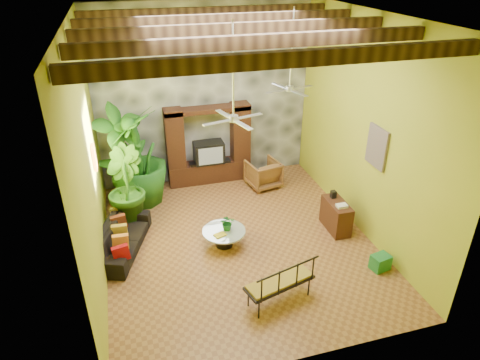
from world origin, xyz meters
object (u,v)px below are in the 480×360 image
object	(u,v)px
ceiling_fan_back	(290,80)
tall_plant_c	(138,157)
tall_plant_a	(123,155)
iron_bench	(281,281)
ceiling_fan_front	(233,108)
sofa	(121,239)
green_bin	(380,262)
tall_plant_b	(124,187)
coffee_table	(224,236)
entertainment_center	(209,151)
wicker_armchair	(263,174)
side_console	(336,216)

from	to	relation	value
ceiling_fan_back	tall_plant_c	bearing A→B (deg)	160.64
tall_plant_a	iron_bench	xyz separation A→B (m)	(2.60, -4.80, -0.81)
ceiling_fan_front	sofa	bearing A→B (deg)	162.28
ceiling_fan_back	tall_plant_c	xyz separation A→B (m)	(-3.61, 1.27, -2.09)
tall_plant_c	green_bin	world-z (taller)	tall_plant_c
tall_plant_b	coffee_table	world-z (taller)	tall_plant_b
entertainment_center	ceiling_fan_front	distance (m)	4.30
sofa	tall_plant_a	xyz separation A→B (m)	(0.27, 2.22, 1.04)
wicker_armchair	coffee_table	distance (m)	3.03
tall_plant_c	iron_bench	xyz separation A→B (m)	(2.23, -4.66, -0.76)
ceiling_fan_front	tall_plant_c	xyz separation A→B (m)	(-1.81, 2.87, -2.09)
ceiling_fan_back	sofa	size ratio (longest dim) A/B	0.88
coffee_table	ceiling_fan_front	bearing A→B (deg)	-63.44
ceiling_fan_front	tall_plant_a	bearing A→B (deg)	125.94
wicker_armchair	green_bin	world-z (taller)	wicker_armchair
ceiling_fan_front	ceiling_fan_back	world-z (taller)	same
entertainment_center	tall_plant_a	distance (m)	2.47
entertainment_center	side_console	world-z (taller)	entertainment_center
tall_plant_c	coffee_table	xyz separation A→B (m)	(1.64, -2.55, -1.05)
wicker_armchair	green_bin	size ratio (longest dim) A/B	2.24
ceiling_fan_front	wicker_armchair	bearing A→B (deg)	59.73
sofa	wicker_armchair	bearing A→B (deg)	-43.73
ceiling_fan_back	tall_plant_b	size ratio (longest dim) A/B	0.92
tall_plant_c	iron_bench	world-z (taller)	tall_plant_c
wicker_armchair	side_console	bearing A→B (deg)	100.22
ceiling_fan_back	tall_plant_c	distance (m)	4.36
entertainment_center	tall_plant_b	distance (m)	2.94
entertainment_center	iron_bench	size ratio (longest dim) A/B	1.65
entertainment_center	wicker_armchair	xyz separation A→B (m)	(1.42, -0.77, -0.57)
tall_plant_b	tall_plant_c	world-z (taller)	tall_plant_c
tall_plant_a	side_console	bearing A→B (deg)	-30.22
tall_plant_a	tall_plant_c	xyz separation A→B (m)	(0.37, -0.14, -0.04)
ceiling_fan_back	green_bin	bearing A→B (deg)	-70.85
tall_plant_b	green_bin	xyz separation A→B (m)	(5.08, -3.32, -0.84)
tall_plant_c	iron_bench	size ratio (longest dim) A/B	1.80
ceiling_fan_back	iron_bench	bearing A→B (deg)	-112.04
coffee_table	side_console	size ratio (longest dim) A/B	1.06
wicker_armchair	coffee_table	xyz separation A→B (m)	(-1.78, -2.45, -0.14)
sofa	tall_plant_a	bearing A→B (deg)	13.21
wicker_armchair	tall_plant_b	size ratio (longest dim) A/B	0.43
tall_plant_c	tall_plant_b	bearing A→B (deg)	-113.80
entertainment_center	wicker_armchair	distance (m)	1.71
sofa	coffee_table	size ratio (longest dim) A/B	2.13
ceiling_fan_front	tall_plant_c	bearing A→B (deg)	122.20
ceiling_fan_back	tall_plant_a	world-z (taller)	ceiling_fan_back
tall_plant_c	green_bin	bearing A→B (deg)	-42.66
entertainment_center	iron_bench	distance (m)	5.36
tall_plant_a	iron_bench	distance (m)	5.52
ceiling_fan_front	green_bin	xyz separation A→B (m)	(2.85, -1.42, -3.23)
ceiling_fan_front	sofa	distance (m)	4.02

